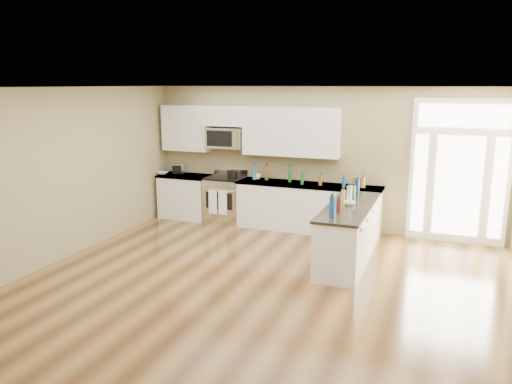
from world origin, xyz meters
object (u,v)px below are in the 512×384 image
Objects in this scene: kitchen_range at (225,199)px; toaster_oven at (179,168)px; stockpot at (233,174)px; peninsula_cabinet at (348,235)px.

toaster_oven is (-1.15, 0.13, 0.57)m from kitchen_range.
stockpot reaches higher than kitchen_range.
toaster_oven reaches higher than stockpot.
peninsula_cabinet is 10.16× the size of stockpot.
peninsula_cabinet is at bearing -38.27° from toaster_oven.
toaster_oven reaches higher than kitchen_range.
kitchen_range reaches higher than peninsula_cabinet.
kitchen_range is at bearing 165.68° from stockpot.
kitchen_range is 0.59m from stockpot.
peninsula_cabinet is at bearing -26.91° from kitchen_range.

